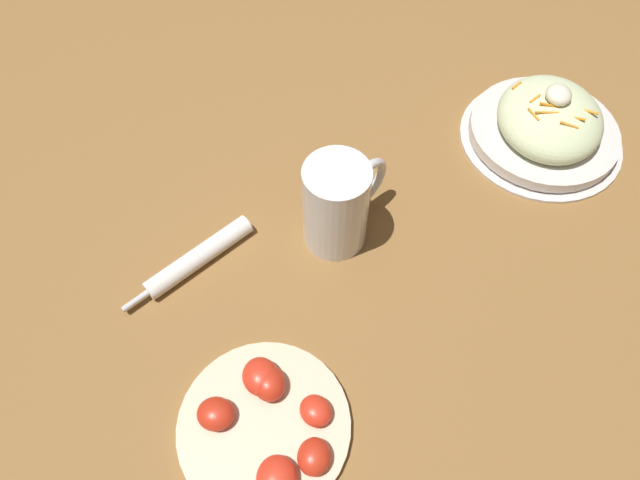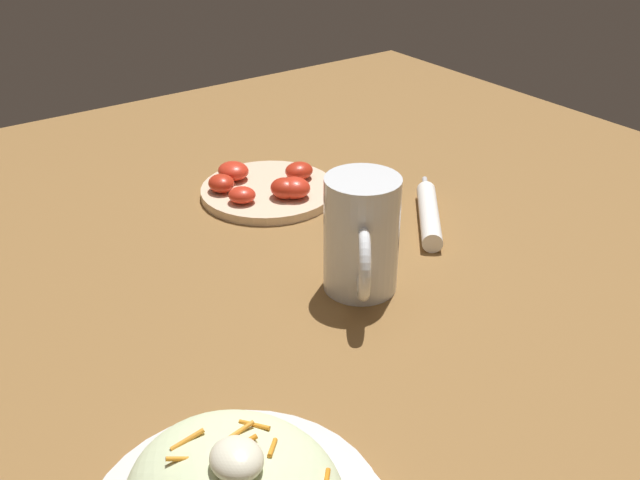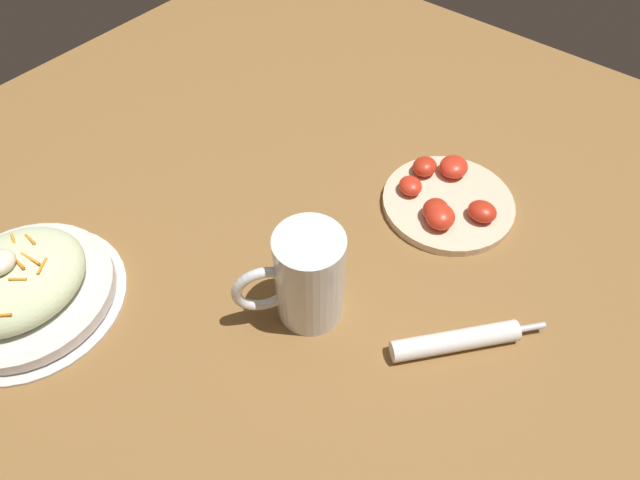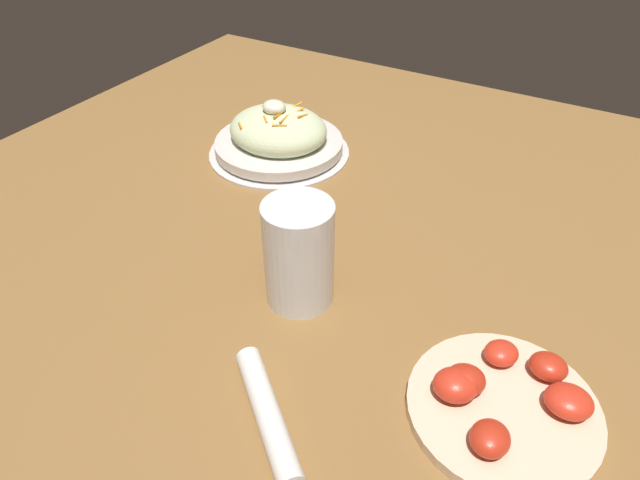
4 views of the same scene
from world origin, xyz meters
name	(u,v)px [view 2 (image 2 of 4)]	position (x,y,z in m)	size (l,w,h in m)	color
ground_plane	(322,276)	(0.00, 0.00, 0.00)	(1.43, 1.43, 0.00)	olive
beer_mug	(361,242)	(0.04, 0.02, 0.06)	(0.12, 0.10, 0.13)	white
napkin_roll	(429,214)	(-0.03, 0.19, 0.01)	(0.16, 0.13, 0.03)	white
tomato_plate	(267,188)	(-0.22, 0.06, 0.01)	(0.19, 0.19, 0.04)	beige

